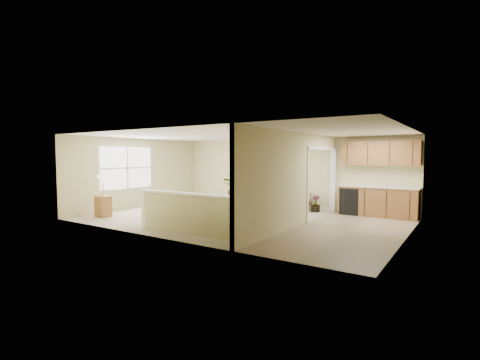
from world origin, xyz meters
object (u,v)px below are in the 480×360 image
Objects in this scene: piano at (172,195)px; loveseat at (290,201)px; small_plant at (315,205)px; piano_bench at (207,207)px; palm_plant at (238,188)px; accent_table at (253,195)px; lamp_stand at (103,199)px.

loveseat is at bearing 40.01° from piano.
piano is 4.85m from small_plant.
piano is 2.23× the size of piano_bench.
piano is 1.24× the size of palm_plant.
accent_table is 0.53× the size of palm_plant.
loveseat reaches higher than piano_bench.
small_plant is (2.33, 0.19, -0.22)m from accent_table.
piano is at bearing -178.49° from piano_bench.
lamp_stand is at bearing -140.70° from piano_bench.
lamp_stand is (-2.45, -2.00, 0.29)m from piano_bench.
palm_plant is 2.38× the size of small_plant.
piano reaches higher than small_plant.
palm_plant reaches higher than lamp_stand.
small_plant is 0.44× the size of lamp_stand.
accent_table is (1.80, 2.35, -0.08)m from piano.
piano_bench is 3.08m from loveseat.
piano_bench is at bearing 39.30° from lamp_stand.
palm_plant is (-2.15, -0.07, 0.33)m from loveseat.
piano is at bearing -111.04° from palm_plant.
palm_plant reaches higher than small_plant.
loveseat is at bearing 48.23° from lamp_stand.
piano_bench is 2.60m from palm_plant.
lamp_stand reaches higher than small_plant.
loveseat is 2.15× the size of accent_table.
loveseat reaches higher than small_plant.
piano_bench is at bearing -136.62° from small_plant.
palm_plant reaches higher than piano_bench.
palm_plant reaches higher than accent_table.
lamp_stand is at bearing -122.69° from accent_table.
lamp_stand reaches higher than accent_table.
piano is at bearing -127.57° from loveseat.
loveseat is 6.17m from lamp_stand.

